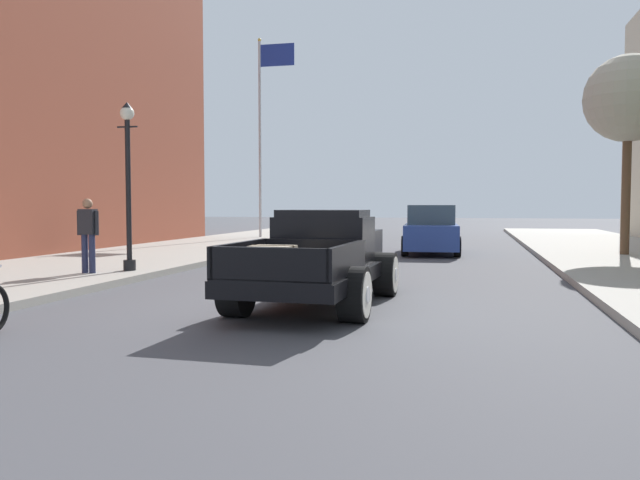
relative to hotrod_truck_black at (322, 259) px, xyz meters
The scene contains 7 objects.
ground_plane 0.81m from the hotrod_truck_black, 94.21° to the right, with size 140.00×140.00×0.00m, color #47474C.
hotrod_truck_black is the anchor object (origin of this frame).
car_background_blue 11.44m from the hotrod_truck_black, 84.35° to the left, with size 2.07×4.40×1.65m.
pedestrian_sidewalk_left 6.17m from the hotrod_truck_black, 160.40° to the left, with size 0.53×0.22×1.65m.
street_lamp_near 6.14m from the hotrod_truck_black, 151.81° to the left, with size 0.50×0.32×3.85m.
flagpole 19.79m from the hotrod_truck_black, 111.16° to the left, with size 1.74×0.16×9.16m.
street_tree_second 13.32m from the hotrod_truck_black, 56.44° to the left, with size 2.62×2.62×6.03m.
Camera 1 is at (2.46, -10.14, 1.67)m, focal length 35.78 mm.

